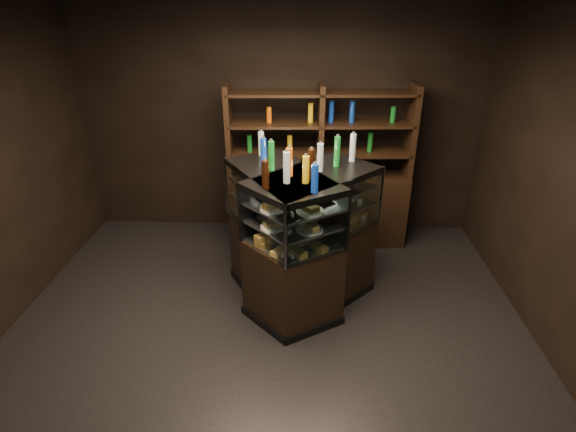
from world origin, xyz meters
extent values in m
plane|color=black|center=(0.00, 0.00, 0.00)|extent=(5.00, 5.00, 0.00)
cube|color=black|center=(0.00, 2.50, 1.50)|extent=(5.00, 0.02, 3.00)
cube|color=black|center=(0.40, 0.77, 0.42)|extent=(1.35, 1.35, 0.83)
cube|color=black|center=(0.40, 0.77, 0.04)|extent=(1.39, 1.39, 0.08)
cube|color=black|center=(0.40, 0.77, 1.39)|extent=(1.35, 1.35, 0.06)
cube|color=silver|center=(0.40, 0.77, 0.84)|extent=(1.28, 1.28, 0.02)
cube|color=silver|center=(0.40, 0.77, 1.04)|extent=(1.28, 1.28, 0.02)
cube|color=silver|center=(0.40, 0.77, 1.21)|extent=(1.28, 1.28, 0.02)
cube|color=white|center=(0.64, 0.54, 1.13)|extent=(0.90, 0.91, 0.59)
cylinder|color=silver|center=(1.08, 1.00, 1.13)|extent=(0.03, 0.03, 0.61)
cylinder|color=silver|center=(0.18, 0.09, 1.13)|extent=(0.03, 0.03, 0.61)
cube|color=black|center=(0.12, 0.80, 0.42)|extent=(1.21, 1.42, 0.83)
cube|color=black|center=(0.12, 0.80, 0.04)|extent=(1.24, 1.46, 0.08)
cube|color=black|center=(0.12, 0.80, 1.39)|extent=(1.21, 1.42, 0.06)
cube|color=silver|center=(0.12, 0.80, 0.84)|extent=(1.14, 1.35, 0.02)
cube|color=silver|center=(0.12, 0.80, 1.04)|extent=(1.14, 1.35, 0.02)
cube|color=silver|center=(0.12, 0.80, 1.21)|extent=(1.14, 1.35, 0.02)
cube|color=white|center=(-0.16, 0.63, 1.13)|extent=(0.67, 1.09, 0.59)
cylinder|color=silver|center=(0.18, 0.09, 1.13)|extent=(0.03, 0.03, 0.61)
cylinder|color=silver|center=(-0.48, 1.18, 1.13)|extent=(0.03, 0.03, 0.61)
cube|color=#BC9643|center=(0.05, 0.37, 0.88)|extent=(0.19, 0.19, 0.06)
cube|color=#BC9643|center=(0.17, 0.49, 0.88)|extent=(0.19, 0.19, 0.06)
cube|color=#BC9643|center=(0.30, 0.62, 0.88)|extent=(0.19, 0.19, 0.06)
cube|color=#BC9643|center=(0.42, 0.75, 0.88)|extent=(0.19, 0.19, 0.06)
cube|color=#BC9643|center=(0.55, 0.87, 0.88)|extent=(0.19, 0.19, 0.06)
cube|color=#BC9643|center=(0.68, 1.00, 0.88)|extent=(0.19, 0.19, 0.06)
cube|color=#BC9643|center=(0.80, 1.13, 0.88)|extent=(0.19, 0.19, 0.06)
cylinder|color=white|center=(0.06, 0.43, 1.06)|extent=(0.24, 0.24, 0.02)
cube|color=#BC9643|center=(0.06, 0.43, 1.09)|extent=(0.18, 0.18, 0.05)
cylinder|color=white|center=(0.29, 0.65, 1.06)|extent=(0.24, 0.24, 0.02)
cube|color=#BC9643|center=(0.29, 0.65, 1.09)|extent=(0.18, 0.18, 0.05)
cylinder|color=white|center=(0.52, 0.88, 1.06)|extent=(0.24, 0.24, 0.02)
cube|color=#BC9643|center=(0.52, 0.88, 1.09)|extent=(0.18, 0.18, 0.05)
cylinder|color=white|center=(0.74, 1.11, 1.06)|extent=(0.24, 0.24, 0.02)
cube|color=#BC9643|center=(0.74, 1.11, 1.09)|extent=(0.18, 0.18, 0.05)
cylinder|color=white|center=(0.06, 0.43, 1.23)|extent=(0.24, 0.24, 0.02)
cube|color=#BC9643|center=(0.06, 0.43, 1.27)|extent=(0.18, 0.18, 0.05)
cylinder|color=white|center=(0.29, 0.65, 1.23)|extent=(0.24, 0.24, 0.02)
cube|color=#BC9643|center=(0.29, 0.65, 1.27)|extent=(0.18, 0.18, 0.05)
cylinder|color=white|center=(0.52, 0.88, 1.23)|extent=(0.24, 0.24, 0.02)
cube|color=#BC9643|center=(0.52, 0.88, 1.27)|extent=(0.18, 0.18, 0.05)
cylinder|color=white|center=(0.74, 1.11, 1.23)|extent=(0.24, 0.24, 0.02)
cube|color=#BC9643|center=(0.74, 1.11, 1.27)|extent=(0.18, 0.18, 0.05)
cube|color=#BC9643|center=(-0.19, 1.24, 0.88)|extent=(0.17, 0.20, 0.06)
cube|color=#BC9643|center=(-0.09, 1.09, 0.88)|extent=(0.17, 0.20, 0.06)
cube|color=#BC9643|center=(0.00, 0.94, 0.88)|extent=(0.17, 0.20, 0.06)
cube|color=#BC9643|center=(0.09, 0.79, 0.88)|extent=(0.17, 0.20, 0.06)
cube|color=#BC9643|center=(0.19, 0.63, 0.88)|extent=(0.17, 0.20, 0.06)
cube|color=#BC9643|center=(0.28, 0.48, 0.88)|extent=(0.17, 0.20, 0.06)
cube|color=#BC9643|center=(0.37, 0.33, 0.88)|extent=(0.17, 0.20, 0.06)
cylinder|color=white|center=(-0.13, 1.22, 1.06)|extent=(0.24, 0.24, 0.02)
cube|color=#BC9643|center=(-0.13, 1.22, 1.09)|extent=(0.16, 0.19, 0.05)
cylinder|color=white|center=(0.04, 0.94, 1.06)|extent=(0.24, 0.24, 0.02)
cube|color=#BC9643|center=(0.04, 0.94, 1.09)|extent=(0.16, 0.19, 0.05)
cylinder|color=white|center=(0.20, 0.66, 1.06)|extent=(0.24, 0.24, 0.02)
cube|color=#BC9643|center=(0.20, 0.66, 1.09)|extent=(0.16, 0.19, 0.05)
cylinder|color=white|center=(0.37, 0.39, 1.06)|extent=(0.24, 0.24, 0.02)
cube|color=#BC9643|center=(0.37, 0.39, 1.09)|extent=(0.16, 0.19, 0.05)
cylinder|color=white|center=(-0.13, 1.22, 1.23)|extent=(0.24, 0.24, 0.02)
cube|color=#BC9643|center=(-0.13, 1.22, 1.27)|extent=(0.16, 0.19, 0.05)
cylinder|color=white|center=(0.04, 0.94, 1.23)|extent=(0.24, 0.24, 0.02)
cube|color=#BC9643|center=(0.04, 0.94, 1.27)|extent=(0.16, 0.19, 0.05)
cylinder|color=white|center=(0.20, 0.66, 1.23)|extent=(0.24, 0.24, 0.02)
cube|color=#BC9643|center=(0.20, 0.66, 1.27)|extent=(0.16, 0.19, 0.05)
cylinder|color=white|center=(0.37, 0.39, 1.23)|extent=(0.24, 0.24, 0.02)
cube|color=#BC9643|center=(0.37, 0.39, 1.27)|extent=(0.16, 0.19, 0.05)
cylinder|color=#D8590A|center=(0.02, 0.39, 1.56)|extent=(0.06, 0.06, 0.28)
cylinder|color=silver|center=(0.02, 0.39, 1.71)|extent=(0.03, 0.03, 0.02)
cylinder|color=#0F38B2|center=(0.18, 0.54, 1.56)|extent=(0.06, 0.06, 0.28)
cylinder|color=silver|center=(0.18, 0.54, 1.71)|extent=(0.03, 0.03, 0.02)
cylinder|color=yellow|center=(0.33, 0.69, 1.56)|extent=(0.06, 0.06, 0.28)
cylinder|color=silver|center=(0.33, 0.69, 1.71)|extent=(0.03, 0.03, 0.02)
cylinder|color=#147223|center=(0.48, 0.84, 1.56)|extent=(0.06, 0.06, 0.28)
cylinder|color=silver|center=(0.48, 0.84, 1.71)|extent=(0.03, 0.03, 0.02)
cylinder|color=black|center=(0.63, 1.00, 1.56)|extent=(0.06, 0.06, 0.28)
cylinder|color=silver|center=(0.63, 1.00, 1.71)|extent=(0.03, 0.03, 0.02)
cylinder|color=silver|center=(0.78, 1.15, 1.56)|extent=(0.06, 0.06, 0.28)
cylinder|color=silver|center=(0.78, 1.15, 1.71)|extent=(0.03, 0.03, 0.02)
cylinder|color=#D8590A|center=(-0.16, 1.26, 1.56)|extent=(0.06, 0.06, 0.28)
cylinder|color=silver|center=(-0.16, 1.26, 1.71)|extent=(0.03, 0.03, 0.02)
cylinder|color=#0F38B2|center=(-0.05, 1.08, 1.56)|extent=(0.06, 0.06, 0.28)
cylinder|color=silver|center=(-0.05, 1.08, 1.71)|extent=(0.03, 0.03, 0.02)
cylinder|color=yellow|center=(0.06, 0.89, 1.56)|extent=(0.06, 0.06, 0.28)
cylinder|color=silver|center=(0.06, 0.89, 1.71)|extent=(0.03, 0.03, 0.02)
cylinder|color=#147223|center=(0.18, 0.71, 1.56)|extent=(0.06, 0.06, 0.28)
cylinder|color=silver|center=(0.18, 0.71, 1.71)|extent=(0.03, 0.03, 0.02)
cylinder|color=black|center=(0.29, 0.53, 1.56)|extent=(0.06, 0.06, 0.28)
cylinder|color=silver|center=(0.29, 0.53, 1.71)|extent=(0.03, 0.03, 0.02)
cylinder|color=silver|center=(0.40, 0.35, 1.56)|extent=(0.06, 0.06, 0.28)
cylinder|color=silver|center=(0.40, 0.35, 1.71)|extent=(0.03, 0.03, 0.02)
cylinder|color=black|center=(0.52, 1.27, 0.10)|extent=(0.27, 0.27, 0.20)
cone|color=#1C5719|center=(0.52, 1.27, 0.48)|extent=(0.41, 0.41, 0.56)
cone|color=#1C5719|center=(0.52, 1.27, 0.67)|extent=(0.32, 0.32, 0.39)
cube|color=black|center=(0.49, 2.05, 0.45)|extent=(2.20, 0.54, 0.90)
cube|color=black|center=(-0.57, 1.99, 1.45)|extent=(0.08, 0.38, 1.10)
cube|color=black|center=(0.49, 2.05, 1.45)|extent=(0.08, 0.38, 1.10)
cube|color=black|center=(1.55, 2.11, 1.45)|extent=(0.08, 0.38, 1.10)
cube|color=black|center=(0.49, 2.05, 1.20)|extent=(2.16, 0.50, 0.03)
cube|color=black|center=(0.49, 2.05, 1.55)|extent=(2.16, 0.50, 0.03)
cube|color=black|center=(0.49, 2.05, 1.90)|extent=(2.16, 0.50, 0.03)
cylinder|color=#D8590A|center=(-0.34, 2.00, 1.32)|extent=(0.06, 0.06, 0.22)
cylinder|color=#0F38B2|center=(-0.10, 2.02, 1.32)|extent=(0.06, 0.06, 0.22)
cylinder|color=yellow|center=(0.14, 2.03, 1.32)|extent=(0.06, 0.06, 0.22)
cylinder|color=#147223|center=(0.37, 2.04, 1.32)|extent=(0.06, 0.06, 0.22)
cylinder|color=black|center=(0.61, 2.06, 1.32)|extent=(0.06, 0.06, 0.22)
cylinder|color=silver|center=(0.85, 2.07, 1.32)|extent=(0.06, 0.06, 0.22)
cylinder|color=#B20C0A|center=(1.08, 2.08, 1.32)|extent=(0.06, 0.06, 0.22)
cylinder|color=#D8590A|center=(1.32, 2.10, 1.32)|extent=(0.06, 0.06, 0.22)
camera|label=1|loc=(0.34, -3.07, 2.90)|focal=28.00mm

